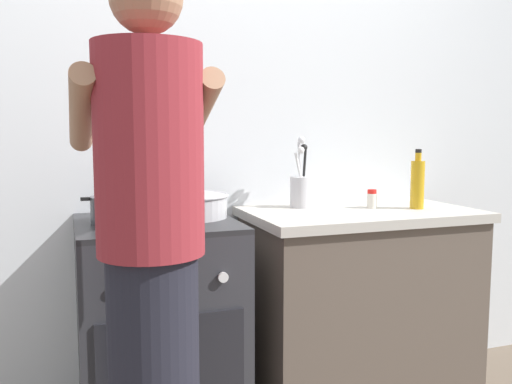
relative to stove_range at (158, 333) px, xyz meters
name	(u,v)px	position (x,y,z in m)	size (l,w,h in m)	color
back_wall	(259,130)	(0.55, 0.35, 0.80)	(3.20, 0.10, 2.50)	silver
countertop	(358,308)	(0.90, 0.00, 0.00)	(1.00, 0.60, 0.90)	brown
stove_range	(158,333)	(0.00, 0.00, 0.00)	(0.60, 0.62, 0.90)	#2D2D33
pot	(118,209)	(-0.14, 0.00, 0.50)	(0.27, 0.20, 0.10)	#38383D
mixing_bowl	(189,205)	(0.14, 0.04, 0.50)	(0.31, 0.31, 0.10)	#B7B7BC
utensil_crock	(301,188)	(0.68, 0.16, 0.54)	(0.10, 0.10, 0.32)	silver
spice_bottle	(372,199)	(0.97, 0.03, 0.49)	(0.04, 0.04, 0.08)	silver
oil_bottle	(417,183)	(1.15, -0.05, 0.56)	(0.06, 0.06, 0.27)	gold
person	(152,267)	(-0.10, -0.56, 0.41)	(0.41, 0.50, 1.70)	black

